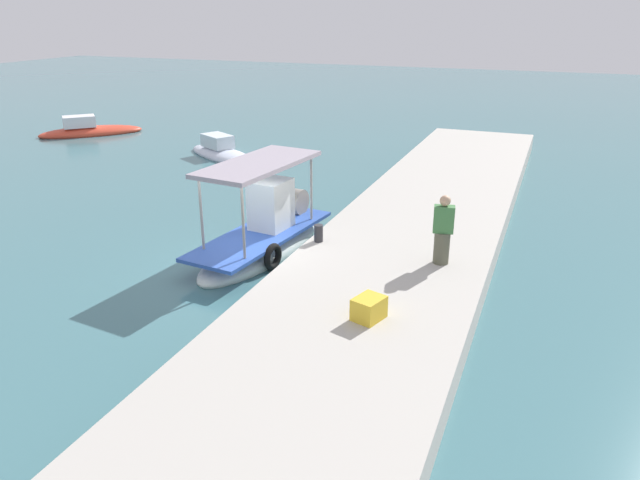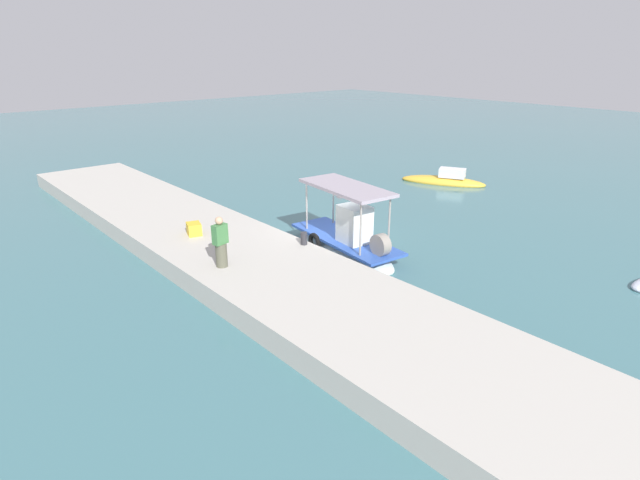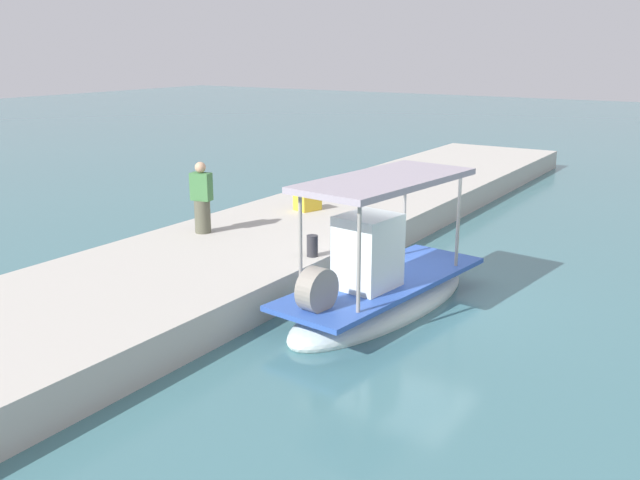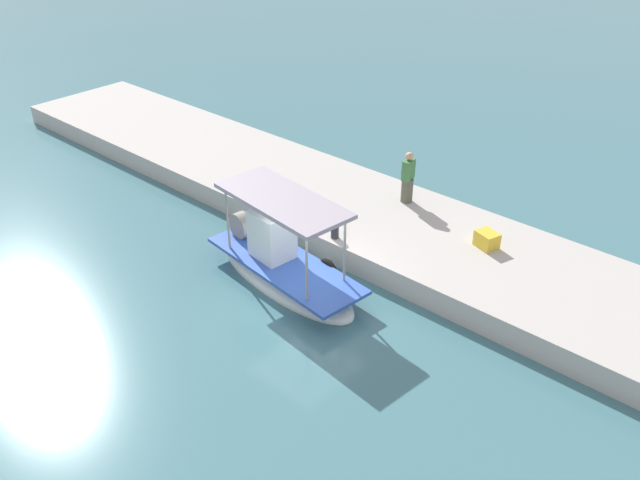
% 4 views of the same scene
% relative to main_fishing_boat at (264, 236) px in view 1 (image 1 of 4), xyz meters
% --- Properties ---
extents(ground_plane, '(120.00, 120.00, 0.00)m').
position_rel_main_fishing_boat_xyz_m(ground_plane, '(-1.05, 0.20, -0.48)').
color(ground_plane, '#407078').
extents(dock_quay, '(36.00, 4.76, 0.73)m').
position_rel_main_fishing_boat_xyz_m(dock_quay, '(-1.05, -3.91, -0.12)').
color(dock_quay, '#B7B2A9').
rests_on(dock_quay, ground_plane).
extents(main_fishing_boat, '(5.55, 2.36, 3.02)m').
position_rel_main_fishing_boat_xyz_m(main_fishing_boat, '(0.00, 0.00, 0.00)').
color(main_fishing_boat, silver).
rests_on(main_fishing_boat, ground_plane).
extents(fisherman_near_bollard, '(0.45, 0.53, 1.71)m').
position_rel_main_fishing_boat_xyz_m(fisherman_near_bollard, '(-0.60, -5.14, 1.03)').
color(fisherman_near_bollard, '#555644').
rests_on(fisherman_near_bollard, dock_quay).
extents(mooring_bollard, '(0.24, 0.24, 0.46)m').
position_rel_main_fishing_boat_xyz_m(mooring_bollard, '(-0.37, -1.83, 0.48)').
color(mooring_bollard, '#2D2D33').
rests_on(mooring_bollard, dock_quay).
extents(cargo_crate, '(0.74, 0.66, 0.46)m').
position_rel_main_fishing_boat_xyz_m(cargo_crate, '(-3.96, -4.35, 0.48)').
color(cargo_crate, gold).
rests_on(cargo_crate, dock_quay).
extents(moored_boat_near, '(3.89, 5.29, 1.24)m').
position_rel_main_fishing_boat_xyz_m(moored_boat_near, '(9.85, 7.10, -0.32)').
color(moored_boat_near, silver).
rests_on(moored_boat_near, ground_plane).
extents(moored_boat_far, '(5.15, 5.01, 1.30)m').
position_rel_main_fishing_boat_xyz_m(moored_boat_far, '(11.85, 16.74, -0.29)').
color(moored_boat_far, '#CF412A').
rests_on(moored_boat_far, ground_plane).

